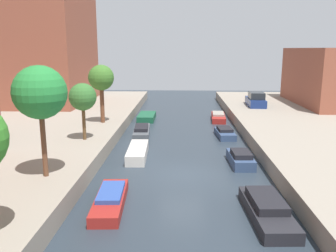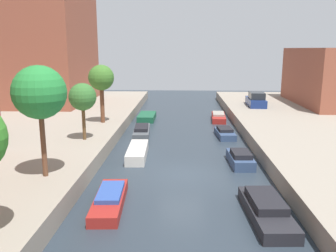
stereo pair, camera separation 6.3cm
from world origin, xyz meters
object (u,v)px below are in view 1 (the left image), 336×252
Objects in this scene: parked_car at (256,100)px; moored_boat_right_5 at (218,117)px; street_tree_2 at (40,93)px; moored_boat_left_5 at (147,117)px; moored_boat_left_4 at (142,130)px; moored_boat_right_4 at (225,133)px; street_tree_3 at (83,97)px; moored_boat_left_2 at (110,200)px; moored_boat_left_3 at (138,152)px; moored_boat_right_2 at (267,209)px; moored_boat_right_3 at (241,158)px; street_tree_4 at (101,79)px.

moored_boat_right_5 is at bearing -144.19° from parked_car.
moored_boat_left_5 is at bearing 80.71° from street_tree_2.
moored_boat_right_4 is at bearing -6.28° from moored_boat_left_4.
moored_boat_right_5 reaches higher than moored_boat_left_5.
street_tree_3 is 12.01m from moored_boat_right_4.
street_tree_2 reaches higher than moored_boat_left_5.
moored_boat_right_5 is (10.44, 12.04, -3.60)m from street_tree_3.
moored_boat_right_5 is at bearing 70.83° from moored_boat_left_2.
moored_boat_left_3 is at bearing -11.18° from street_tree_3.
moored_boat_left_3 is (0.36, 7.52, 0.04)m from moored_boat_left_2.
parked_car reaches higher than moored_boat_left_4.
moored_boat_left_2 is 7.53m from moored_boat_left_3.
moored_boat_right_3 reaches higher than moored_boat_right_2.
moored_boat_left_5 is (-11.66, -3.18, -1.34)m from parked_car.
moored_boat_left_2 is 21.49m from moored_boat_right_5.
street_tree_3 is 5.23m from moored_boat_left_3.
moored_boat_left_5 is (-0.15, 6.15, -0.01)m from moored_boat_left_4.
street_tree_2 reaches higher than moored_boat_right_2.
moored_boat_left_3 is (-11.05, -15.92, -1.30)m from parked_car.
moored_boat_left_5 is at bearing -164.74° from parked_car.
moored_boat_left_4 is at bearing 75.80° from street_tree_2.
moored_boat_right_5 is (7.06, 20.30, 0.02)m from moored_boat_left_2.
moored_boat_right_5 reaches higher than moored_boat_left_3.
moored_boat_right_5 is (7.31, 0.04, 0.03)m from moored_boat_left_5.
street_tree_2 is 11.56m from moored_boat_right_2.
street_tree_4 reaches higher than moored_boat_left_4.
street_tree_2 reaches higher than moored_boat_right_5.
moored_boat_right_3 is 7.11m from moored_boat_right_4.
parked_car is 24.78m from moored_boat_right_2.
street_tree_2 is 1.39× the size of street_tree_3.
moored_boat_right_4 is (10.26, 5.08, -3.60)m from street_tree_3.
moored_boat_left_2 is 1.15× the size of moored_boat_left_5.
moored_boat_right_2 is 21.20m from moored_boat_right_5.
moored_boat_left_2 reaches higher than moored_boat_left_5.
moored_boat_right_2 is at bearing -71.16° from moored_boat_left_5.
moored_boat_left_4 is at bearing 115.21° from moored_boat_right_2.
moored_boat_left_3 is 0.99× the size of moored_boat_right_5.
moored_boat_left_4 is 9.46m from moored_boat_right_5.
moored_boat_left_4 is 1.44× the size of moored_boat_right_3.
street_tree_2 is at bearing 161.38° from moored_boat_left_2.
street_tree_4 is 1.05× the size of moored_boat_right_2.
moored_boat_left_3 is at bearing -86.08° from moored_boat_left_4.
moored_boat_left_2 is at bearing -117.28° from moored_boat_right_4.
street_tree_4 reaches higher than moored_boat_left_5.
street_tree_3 is 1.21× the size of moored_boat_right_3.
street_tree_2 reaches higher than street_tree_3.
moored_boat_left_4 reaches higher than moored_boat_left_2.
moored_boat_right_4 is at bearing -44.12° from moored_boat_left_5.
moored_boat_right_3 reaches higher than moored_boat_right_5.
moored_boat_right_5 is at bearing 62.33° from moored_boat_left_3.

